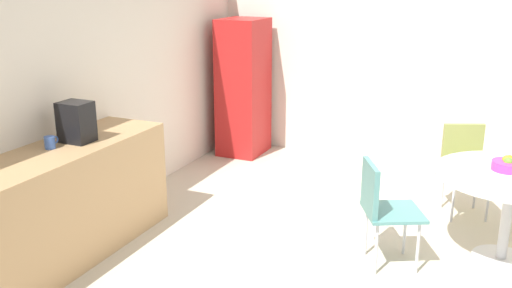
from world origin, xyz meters
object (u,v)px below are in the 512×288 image
at_px(mug_white, 50,142).
at_px(round_table, 510,189).
at_px(chair_teal, 381,202).
at_px(fruit_bowl, 508,165).
at_px(locker_cabinet, 243,87).
at_px(coffee_maker, 76,122).
at_px(chair_olive, 465,158).

bearing_deg(mug_white, round_table, -67.31).
relative_size(chair_teal, fruit_bowl, 3.49).
bearing_deg(fruit_bowl, locker_cabinet, 61.52).
bearing_deg(chair_teal, fruit_bowl, -57.96).
height_order(round_table, mug_white, mug_white).
distance_m(fruit_bowl, coffee_maker, 3.36).
height_order(chair_teal, coffee_maker, coffee_maker).
relative_size(fruit_bowl, coffee_maker, 0.74).
distance_m(chair_olive, chair_teal, 1.44).
xyz_separation_m(round_table, coffee_maker, (-1.12, 3.16, 0.46)).
bearing_deg(fruit_bowl, round_table, -151.62).
bearing_deg(chair_teal, coffee_maker, 106.25).
bearing_deg(locker_cabinet, chair_teal, -134.77).
xyz_separation_m(locker_cabinet, mug_white, (-3.06, 0.16, 0.12)).
bearing_deg(fruit_bowl, mug_white, 114.03).
distance_m(round_table, mug_white, 3.52).
bearing_deg(locker_cabinet, chair_olive, -106.83).
height_order(locker_cabinet, chair_teal, locker_cabinet).
bearing_deg(locker_cabinet, coffee_maker, 177.98).
xyz_separation_m(fruit_bowl, mug_white, (-1.42, 3.19, 0.17)).
bearing_deg(round_table, coffee_maker, 109.49).
relative_size(locker_cabinet, chair_teal, 2.00).
xyz_separation_m(chair_teal, mug_white, (-0.90, 2.35, 0.43)).
xyz_separation_m(chair_olive, mug_white, (-2.26, 2.83, 0.43)).
height_order(locker_cabinet, mug_white, locker_cabinet).
relative_size(round_table, fruit_bowl, 4.81).
relative_size(mug_white, coffee_maker, 0.40).
bearing_deg(fruit_bowl, chair_olive, 23.23).
distance_m(chair_teal, coffee_maker, 2.44).
bearing_deg(coffee_maker, mug_white, 164.52).
relative_size(locker_cabinet, chair_olive, 2.00).
bearing_deg(chair_olive, mug_white, 128.56).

